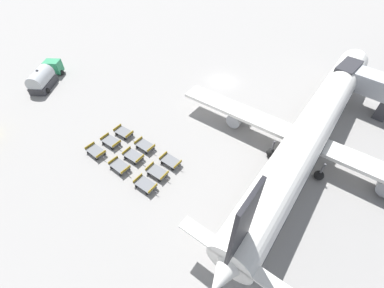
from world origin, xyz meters
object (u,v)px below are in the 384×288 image
object	(u,v)px
baggage_dolly_row_mid_b_col_c	(170,161)
baggage_dolly_row_mid_b_col_a	(124,132)
baggage_dolly_row_near_col_c	(145,185)
baggage_dolly_row_mid_b_col_b	(145,146)
baggage_dolly_row_mid_a_col_a	(111,141)
baggage_dolly_row_mid_a_col_c	(157,172)
baggage_dolly_row_near_col_a	(96,151)
baggage_dolly_row_near_col_b	(120,166)
baggage_dolly_row_mid_a_col_b	(133,156)
airplane	(311,130)
fuel_tanker_primary	(44,78)

from	to	relation	value
baggage_dolly_row_mid_b_col_c	baggage_dolly_row_mid_b_col_a	bearing A→B (deg)	-178.44
baggage_dolly_row_mid_b_col_a	baggage_dolly_row_mid_b_col_c	world-z (taller)	same
baggage_dolly_row_near_col_c	baggage_dolly_row_mid_b_col_b	distance (m)	6.12
baggage_dolly_row_mid_a_col_a	baggage_dolly_row_mid_a_col_c	world-z (taller)	same
baggage_dolly_row_near_col_a	baggage_dolly_row_mid_b_col_c	world-z (taller)	same
baggage_dolly_row_near_col_a	baggage_dolly_row_mid_b_col_b	world-z (taller)	same
baggage_dolly_row_near_col_b	baggage_dolly_row_near_col_c	size ratio (longest dim) A/B	0.99
baggage_dolly_row_mid_b_col_a	baggage_dolly_row_mid_b_col_b	bearing A→B (deg)	1.29
baggage_dolly_row_mid_a_col_b	baggage_dolly_row_mid_a_col_c	xyz separation A→B (m)	(4.05, 0.07, 0.00)
baggage_dolly_row_mid_a_col_a	airplane	bearing A→B (deg)	36.71
baggage_dolly_row_mid_b_col_a	baggage_dolly_row_mid_b_col_b	distance (m)	4.04
baggage_dolly_row_mid_a_col_b	baggage_dolly_row_mid_b_col_c	bearing A→B (deg)	28.84
baggage_dolly_row_mid_a_col_a	baggage_dolly_row_mid_a_col_b	world-z (taller)	same
baggage_dolly_row_near_col_a	baggage_dolly_row_mid_b_col_b	distance (m)	6.12
baggage_dolly_row_near_col_a	baggage_dolly_row_mid_a_col_b	world-z (taller)	same
fuel_tanker_primary	baggage_dolly_row_mid_a_col_c	size ratio (longest dim) A/B	2.52
fuel_tanker_primary	baggage_dolly_row_near_col_b	xyz separation A→B (m)	(23.91, -3.97, -0.91)
baggage_dolly_row_mid_a_col_b	baggage_dolly_row_mid_b_col_c	world-z (taller)	same
baggage_dolly_row_near_col_c	airplane	bearing A→B (deg)	55.64
airplane	baggage_dolly_row_mid_b_col_b	xyz separation A→B (m)	(-15.91, -12.54, -2.99)
airplane	baggage_dolly_row_mid_b_col_a	size ratio (longest dim) A/B	13.97
baggage_dolly_row_mid_a_col_c	baggage_dolly_row_mid_b_col_a	bearing A→B (deg)	166.59
airplane	baggage_dolly_row_mid_a_col_b	world-z (taller)	airplane
baggage_dolly_row_mid_a_col_c	baggage_dolly_row_mid_b_col_c	xyz separation A→B (m)	(0.08, 2.21, 0.00)
baggage_dolly_row_near_col_b	baggage_dolly_row_mid_b_col_b	size ratio (longest dim) A/B	0.99
baggage_dolly_row_mid_a_col_c	baggage_dolly_row_near_col_b	bearing A→B (deg)	-151.69
fuel_tanker_primary	baggage_dolly_row_mid_b_col_c	xyz separation A→B (m)	(28.07, 0.43, -0.91)
baggage_dolly_row_near_col_b	baggage_dolly_row_near_col_c	world-z (taller)	same
baggage_dolly_row_near_col_a	baggage_dolly_row_mid_b_col_c	distance (m)	9.62
fuel_tanker_primary	baggage_dolly_row_mid_b_col_c	bearing A→B (deg)	0.88
baggage_dolly_row_near_col_b	baggage_dolly_row_mid_b_col_a	world-z (taller)	same
baggage_dolly_row_near_col_a	baggage_dolly_row_mid_b_col_a	size ratio (longest dim) A/B	0.99
baggage_dolly_row_mid_b_col_c	baggage_dolly_row_near_col_a	bearing A→B (deg)	-150.55
airplane	baggage_dolly_row_near_col_b	world-z (taller)	airplane
baggage_dolly_row_mid_a_col_b	airplane	bearing A→B (deg)	43.06
baggage_dolly_row_mid_b_col_a	baggage_dolly_row_mid_b_col_c	bearing A→B (deg)	1.56
fuel_tanker_primary	baggage_dolly_row_mid_a_col_c	world-z (taller)	fuel_tanker_primary
airplane	fuel_tanker_primary	world-z (taller)	airplane
fuel_tanker_primary	baggage_dolly_row_near_col_c	world-z (taller)	fuel_tanker_primary
baggage_dolly_row_mid_a_col_b	baggage_dolly_row_mid_b_col_a	bearing A→B (deg)	154.30
airplane	baggage_dolly_row_near_col_b	size ratio (longest dim) A/B	14.16
baggage_dolly_row_near_col_a	baggage_dolly_row_near_col_b	xyz separation A→B (m)	(4.22, 0.33, 0.00)
baggage_dolly_row_near_col_a	baggage_dolly_row_mid_b_col_a	bearing A→B (deg)	89.97
baggage_dolly_row_near_col_b	baggage_dolly_row_mid_a_col_c	bearing A→B (deg)	28.31
fuel_tanker_primary	baggage_dolly_row_mid_b_col_c	size ratio (longest dim) A/B	2.53
fuel_tanker_primary	baggage_dolly_row_mid_a_col_a	size ratio (longest dim) A/B	2.52
baggage_dolly_row_near_col_a	baggage_dolly_row_near_col_c	xyz separation A→B (m)	(8.53, 0.43, 0.00)
baggage_dolly_row_near_col_a	baggage_dolly_row_mid_b_col_c	size ratio (longest dim) A/B	0.99
airplane	baggage_dolly_row_mid_a_col_c	xyz separation A→B (m)	(-11.65, -14.61, -2.99)
baggage_dolly_row_mid_b_col_a	baggage_dolly_row_mid_a_col_a	bearing A→B (deg)	-88.34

